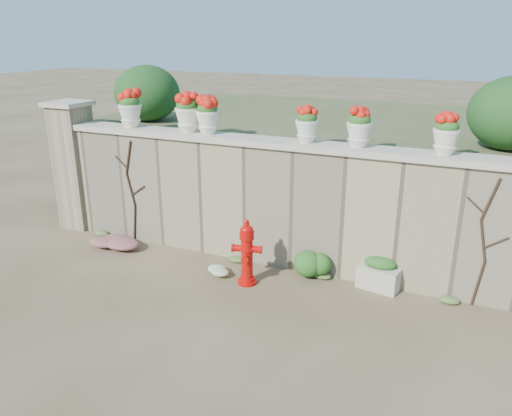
% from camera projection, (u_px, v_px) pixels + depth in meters
% --- Properties ---
extents(ground, '(80.00, 80.00, 0.00)m').
position_uv_depth(ground, '(223.00, 310.00, 7.02)').
color(ground, '#4F3E27').
rests_on(ground, ground).
extents(stone_wall, '(8.00, 0.40, 2.00)m').
position_uv_depth(stone_wall, '(272.00, 205.00, 8.24)').
color(stone_wall, gray).
rests_on(stone_wall, ground).
extents(wall_cap, '(8.10, 0.52, 0.10)m').
position_uv_depth(wall_cap, '(272.00, 143.00, 7.89)').
color(wall_cap, '#BFB5A1').
rests_on(wall_cap, stone_wall).
extents(gate_pillar, '(0.72, 0.72, 2.48)m').
position_uv_depth(gate_pillar, '(75.00, 165.00, 9.74)').
color(gate_pillar, gray).
rests_on(gate_pillar, ground).
extents(raised_fill, '(9.00, 6.00, 2.00)m').
position_uv_depth(raised_fill, '(326.00, 162.00, 11.00)').
color(raised_fill, '#384C23').
rests_on(raised_fill, ground).
extents(back_shrub_left, '(1.30, 1.30, 1.10)m').
position_uv_depth(back_shrub_left, '(147.00, 93.00, 9.98)').
color(back_shrub_left, '#143814').
rests_on(back_shrub_left, raised_fill).
extents(vine_left, '(0.60, 0.04, 1.91)m').
position_uv_depth(vine_left, '(131.00, 190.00, 9.07)').
color(vine_left, black).
rests_on(vine_left, ground).
extents(vine_right, '(0.60, 0.04, 1.91)m').
position_uv_depth(vine_right, '(484.00, 242.00, 6.82)').
color(vine_right, black).
rests_on(vine_right, ground).
extents(fire_hydrant, '(0.46, 0.33, 1.05)m').
position_uv_depth(fire_hydrant, '(247.00, 252.00, 7.61)').
color(fire_hydrant, '#BF0A07').
rests_on(fire_hydrant, ground).
extents(planter_box, '(0.67, 0.46, 0.51)m').
position_uv_depth(planter_box, '(379.00, 274.00, 7.56)').
color(planter_box, '#BFB5A1').
rests_on(planter_box, ground).
extents(green_shrub, '(0.60, 0.54, 0.57)m').
position_uv_depth(green_shrub, '(314.00, 262.00, 7.84)').
color(green_shrub, '#1E5119').
rests_on(green_shrub, ground).
extents(magenta_clump, '(0.99, 0.66, 0.26)m').
position_uv_depth(magenta_clump, '(115.00, 241.00, 9.01)').
color(magenta_clump, '#AE2261').
rests_on(magenta_clump, ground).
extents(white_flowers, '(0.56, 0.45, 0.20)m').
position_uv_depth(white_flowers, '(217.00, 270.00, 7.98)').
color(white_flowers, white).
rests_on(white_flowers, ground).
extents(urn_pot_0, '(0.41, 0.41, 0.65)m').
position_uv_depth(urn_pot_0, '(130.00, 109.00, 8.81)').
color(urn_pot_0, silver).
rests_on(urn_pot_0, wall_cap).
extents(urn_pot_1, '(0.42, 0.42, 0.66)m').
position_uv_depth(urn_pot_1, '(188.00, 113.00, 8.36)').
color(urn_pot_1, silver).
rests_on(urn_pot_1, wall_cap).
extents(urn_pot_2, '(0.39, 0.39, 0.61)m').
position_uv_depth(urn_pot_2, '(208.00, 116.00, 8.22)').
color(urn_pot_2, silver).
rests_on(urn_pot_2, wall_cap).
extents(urn_pot_3, '(0.35, 0.35, 0.55)m').
position_uv_depth(urn_pot_3, '(307.00, 125.00, 7.57)').
color(urn_pot_3, silver).
rests_on(urn_pot_3, wall_cap).
extents(urn_pot_4, '(0.37, 0.37, 0.58)m').
position_uv_depth(urn_pot_4, '(359.00, 128.00, 7.26)').
color(urn_pot_4, silver).
rests_on(urn_pot_4, wall_cap).
extents(urn_pot_5, '(0.36, 0.36, 0.57)m').
position_uv_depth(urn_pot_5, '(446.00, 134.00, 6.81)').
color(urn_pot_5, silver).
rests_on(urn_pot_5, wall_cap).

